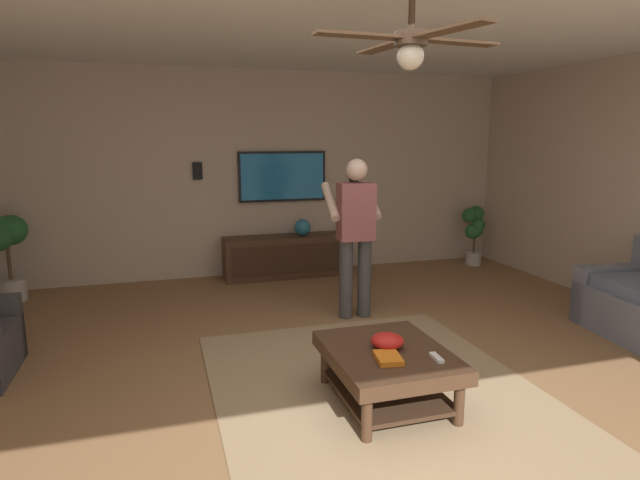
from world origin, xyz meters
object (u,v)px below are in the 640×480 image
at_px(person_standing, 355,229).
at_px(wall_speaker_right, 197,171).
at_px(coffee_table, 387,364).
at_px(potted_plant_short, 474,228).
at_px(wall_speaker_left, 354,176).
at_px(bowl, 387,341).
at_px(tv, 282,176).
at_px(remote_white, 437,358).
at_px(vase_round, 302,227).
at_px(ceiling_fan, 411,44).
at_px(media_console, 288,256).
at_px(book, 388,358).
at_px(potted_plant_tall, 3,242).

distance_m(person_standing, wall_speaker_right, 2.54).
bearing_deg(coffee_table, potted_plant_short, -40.12).
bearing_deg(wall_speaker_left, bowl, 162.87).
height_order(tv, bowl, tv).
bearing_deg(remote_white, vase_round, -177.80).
relative_size(wall_speaker_right, ceiling_fan, 0.18).
height_order(media_console, bowl, media_console).
xyz_separation_m(media_console, tv, (0.24, 0.00, 1.05)).
bearing_deg(coffee_table, wall_speaker_right, 13.91).
bearing_deg(tv, ceiling_fan, -1.96).
distance_m(book, ceiling_fan, 1.97).
bearing_deg(tv, remote_white, 1.16).
distance_m(coffee_table, media_console, 3.63).
height_order(bowl, book, bowl).
bearing_deg(wall_speaker_right, ceiling_fan, -166.40).
height_order(coffee_table, potted_plant_short, potted_plant_short).
distance_m(potted_plant_tall, vase_round, 3.53).
xyz_separation_m(potted_plant_short, vase_round, (0.16, 2.54, 0.11)).
bearing_deg(wall_speaker_right, potted_plant_short, -96.21).
height_order(potted_plant_tall, remote_white, potted_plant_tall).
relative_size(person_standing, vase_round, 7.45).
distance_m(wall_speaker_left, wall_speaker_right, 2.16).
bearing_deg(bowl, potted_plant_tall, 42.88).
xyz_separation_m(person_standing, wall_speaker_left, (2.06, -0.76, 0.37)).
bearing_deg(remote_white, wall_speaker_right, -159.69).
bearing_deg(coffee_table, book, 156.81).
bearing_deg(potted_plant_short, ceiling_fan, 141.50).
bearing_deg(book, vase_round, 2.40).
relative_size(coffee_table, potted_plant_tall, 0.99).
bearing_deg(book, wall_speaker_left, -8.36).
height_order(person_standing, potted_plant_tall, person_standing).
xyz_separation_m(wall_speaker_left, ceiling_fan, (-4.05, 1.17, 1.08)).
bearing_deg(remote_white, bowl, -135.65).
height_order(potted_plant_short, remote_white, potted_plant_short).
height_order(person_standing, potted_plant_short, person_standing).
distance_m(media_console, wall_speaker_left, 1.48).
relative_size(person_standing, ceiling_fan, 1.36).
bearing_deg(potted_plant_tall, person_standing, -114.31).
distance_m(book, wall_speaker_left, 4.33).
relative_size(book, vase_round, 1.00).
bearing_deg(wall_speaker_left, tv, 90.73).
xyz_separation_m(coffee_table, potted_plant_tall, (3.44, 3.16, 0.40)).
bearing_deg(tv, wall_speaker_left, 90.73).
xyz_separation_m(potted_plant_tall, ceiling_fan, (-3.62, -3.18, 1.70)).
xyz_separation_m(bowl, vase_round, (3.59, -0.36, 0.21)).
relative_size(media_console, tv, 1.42).
bearing_deg(potted_plant_tall, coffee_table, -137.42).
bearing_deg(ceiling_fan, potted_plant_tall, 41.32).
relative_size(potted_plant_short, book, 3.95).
bearing_deg(book, coffee_table, -14.15).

